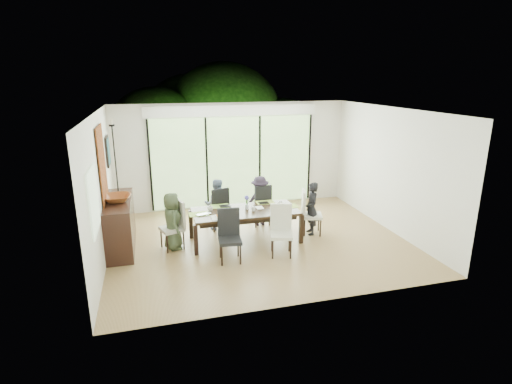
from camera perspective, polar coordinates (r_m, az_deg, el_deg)
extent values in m
cube|color=brown|center=(8.45, 0.45, -7.02)|extent=(6.00, 5.00, 0.01)
cube|color=white|center=(7.79, 0.49, 11.63)|extent=(6.00, 5.00, 0.01)
cube|color=silver|center=(10.39, -3.28, 5.23)|extent=(6.00, 0.02, 2.70)
cube|color=beige|center=(5.74, 7.25, -4.09)|extent=(6.00, 0.02, 2.70)
cube|color=silver|center=(7.79, -21.39, 0.35)|extent=(0.02, 5.00, 2.70)
cube|color=white|center=(9.26, 18.73, 3.02)|extent=(0.02, 5.00, 2.70)
cube|color=#598C3F|center=(10.38, -3.22, 4.37)|extent=(4.20, 0.02, 2.30)
cube|color=white|center=(10.19, -3.32, 11.54)|extent=(4.40, 0.06, 0.28)
cube|color=black|center=(10.16, -14.89, 3.58)|extent=(0.05, 0.04, 2.30)
cube|color=black|center=(10.25, -7.04, 4.12)|extent=(0.05, 0.04, 2.30)
cube|color=black|center=(10.54, 0.53, 4.57)|extent=(0.05, 0.04, 2.30)
cube|color=black|center=(10.99, 7.60, 4.92)|extent=(0.05, 0.04, 2.30)
cube|color=#8CAD7F|center=(6.59, -22.16, -1.12)|extent=(0.02, 0.90, 1.00)
cube|color=brown|center=(11.58, -4.08, -0.78)|extent=(6.00, 1.80, 0.10)
cube|color=brown|center=(12.18, -4.87, 2.99)|extent=(6.00, 0.08, 0.06)
sphere|color=#14380F|center=(12.82, -13.80, 7.30)|extent=(3.20, 3.20, 3.20)
sphere|color=#14380F|center=(13.59, -4.56, 9.73)|extent=(4.00, 4.00, 4.00)
sphere|color=#14380F|center=(13.35, 3.81, 7.29)|extent=(2.80, 2.80, 2.80)
sphere|color=#14380F|center=(14.16, -9.11, 9.10)|extent=(3.60, 3.60, 3.60)
cube|color=black|center=(8.24, -1.57, -2.79)|extent=(2.15, 0.99, 0.05)
cube|color=black|center=(8.27, -1.57, -3.32)|extent=(1.97, 0.81, 0.09)
cube|color=black|center=(7.79, -8.59, -6.77)|extent=(0.08, 0.08, 0.62)
cube|color=black|center=(8.28, 6.47, -5.27)|extent=(0.08, 0.08, 0.62)
cube|color=black|center=(8.59, -9.28, -4.59)|extent=(0.08, 0.08, 0.62)
cube|color=black|center=(9.03, 4.48, -3.35)|extent=(0.08, 0.08, 0.62)
imported|color=#3F4D33|center=(8.07, -11.87, -4.08)|extent=(0.41, 0.58, 1.16)
imported|color=black|center=(8.71, 7.95, -2.35)|extent=(0.40, 0.58, 1.16)
imported|color=#798DAF|center=(8.95, -5.63, -1.76)|extent=(0.60, 0.44, 1.16)
imported|color=#271E2D|center=(9.15, 0.55, -1.26)|extent=(0.55, 0.35, 1.16)
cube|color=#8CB13F|center=(8.07, -8.15, -3.14)|extent=(0.39, 0.29, 0.01)
cube|color=#92AF3E|center=(8.49, 4.67, -2.05)|extent=(0.39, 0.29, 0.01)
cube|color=#77A73B|center=(8.51, -5.16, -2.00)|extent=(0.39, 0.29, 0.01)
cube|color=#99B13F|center=(8.73, 1.32, -1.47)|extent=(0.39, 0.29, 0.01)
cube|color=white|center=(7.85, -4.97, -3.61)|extent=(0.39, 0.29, 0.01)
cube|color=black|center=(8.48, -4.43, -2.00)|extent=(0.23, 0.16, 0.01)
cube|color=black|center=(8.67, 1.09, -1.55)|extent=(0.22, 0.15, 0.01)
cube|color=white|center=(8.37, 3.17, -2.30)|extent=(0.27, 0.20, 0.00)
cube|color=white|center=(7.84, -4.97, -3.52)|extent=(0.23, 0.23, 0.02)
cube|color=#CA6317|center=(7.84, -4.97, -3.41)|extent=(0.18, 0.18, 0.01)
cylinder|color=silver|center=(8.27, -1.32, -2.12)|extent=(0.07, 0.07, 0.11)
cylinder|color=#337226|center=(8.24, -1.33, -1.41)|extent=(0.04, 0.04, 0.14)
sphere|color=#5D53D1|center=(8.21, -1.33, -0.82)|extent=(0.10, 0.10, 0.10)
imported|color=silver|center=(7.99, -7.35, -3.25)|extent=(0.34, 0.26, 0.02)
imported|color=white|center=(8.23, -6.57, -2.40)|extent=(0.15, 0.15, 0.09)
imported|color=white|center=(8.16, -0.39, -2.47)|extent=(0.12, 0.12, 0.08)
imported|color=white|center=(8.52, 3.50, -1.67)|extent=(0.14, 0.14, 0.09)
imported|color=white|center=(8.33, 0.02, -2.31)|extent=(0.15, 0.20, 0.02)
cube|color=black|center=(8.42, -18.84, -4.33)|extent=(0.50, 1.78, 1.00)
imported|color=brown|center=(8.15, -19.23, -0.85)|extent=(0.53, 0.53, 0.13)
cylinder|color=black|center=(8.59, -19.03, -0.26)|extent=(0.11, 0.11, 0.04)
cylinder|color=black|center=(8.43, -19.47, 4.31)|extent=(0.03, 0.03, 1.39)
cylinder|color=black|center=(8.32, -19.91, 8.94)|extent=(0.11, 0.11, 0.03)
cylinder|color=silver|center=(8.32, -19.96, 9.40)|extent=(0.04, 0.04, 0.11)
cube|color=#9C4116|center=(8.09, -21.10, 3.51)|extent=(0.02, 1.00, 1.50)
cube|color=black|center=(9.35, -20.41, 5.49)|extent=(0.03, 0.55, 0.65)
cube|color=#164149|center=(9.35, -20.29, 5.50)|extent=(0.01, 0.45, 0.55)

